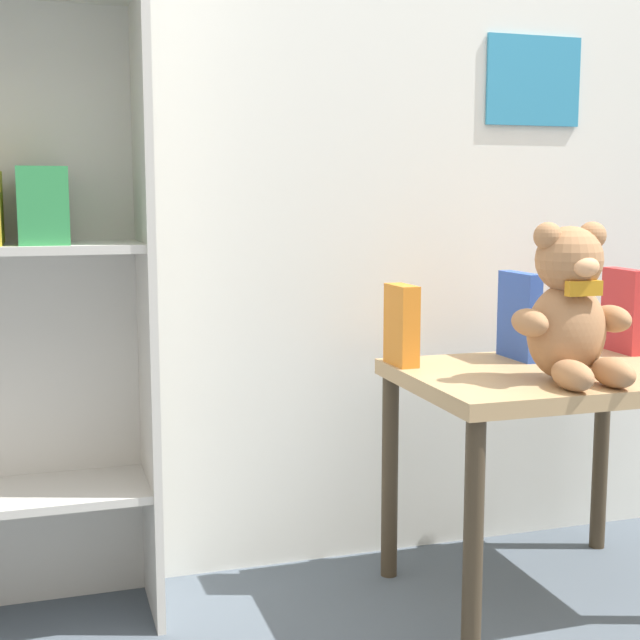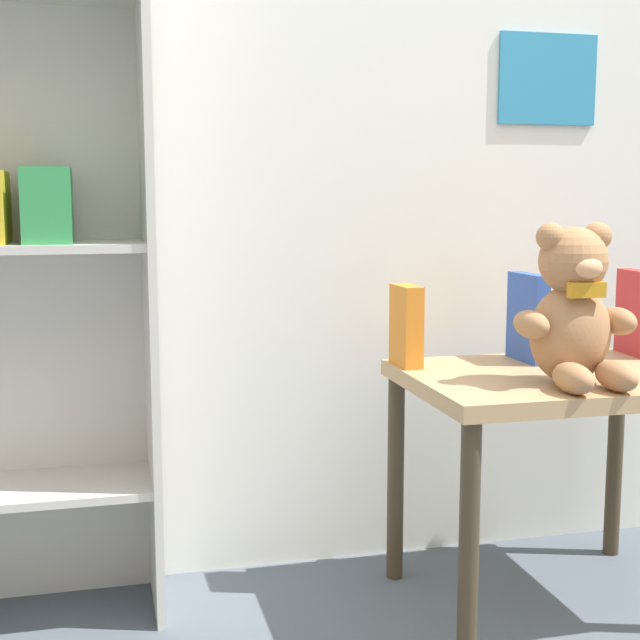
{
  "view_description": "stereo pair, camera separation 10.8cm",
  "coord_description": "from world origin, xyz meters",
  "px_view_note": "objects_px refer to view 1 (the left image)",
  "views": [
    {
      "loc": [
        -0.89,
        -0.68,
        0.93
      ],
      "look_at": [
        -0.33,
        1.09,
        0.67
      ],
      "focal_mm": 50.0,
      "sensor_mm": 36.0,
      "label": 1
    },
    {
      "loc": [
        -0.79,
        -0.71,
        0.93
      ],
      "look_at": [
        -0.33,
        1.09,
        0.67
      ],
      "focal_mm": 50.0,
      "sensor_mm": 36.0,
      "label": 2
    }
  ],
  "objects_px": {
    "display_table": "(549,403)",
    "teddy_bear": "(570,309)",
    "bookshelf_side": "(10,204)",
    "book_standing_red": "(623,311)",
    "book_standing_blue": "(519,316)",
    "book_standing_orange": "(402,325)"
  },
  "relations": [
    {
      "from": "book_standing_blue",
      "to": "book_standing_red",
      "type": "distance_m",
      "value": 0.3
    },
    {
      "from": "book_standing_red",
      "to": "teddy_bear",
      "type": "bearing_deg",
      "value": -138.25
    },
    {
      "from": "teddy_bear",
      "to": "book_standing_red",
      "type": "relative_size",
      "value": 1.61
    },
    {
      "from": "book_standing_orange",
      "to": "book_standing_blue",
      "type": "xyz_separation_m",
      "value": [
        0.3,
        -0.01,
        0.01
      ]
    },
    {
      "from": "book_standing_orange",
      "to": "bookshelf_side",
      "type": "bearing_deg",
      "value": 172.27
    },
    {
      "from": "book_standing_orange",
      "to": "display_table",
      "type": "bearing_deg",
      "value": -29.35
    },
    {
      "from": "teddy_bear",
      "to": "book_standing_orange",
      "type": "bearing_deg",
      "value": 135.06
    },
    {
      "from": "bookshelf_side",
      "to": "teddy_bear",
      "type": "distance_m",
      "value": 1.19
    },
    {
      "from": "teddy_bear",
      "to": "book_standing_red",
      "type": "xyz_separation_m",
      "value": [
        0.33,
        0.26,
        -0.05
      ]
    },
    {
      "from": "display_table",
      "to": "teddy_bear",
      "type": "bearing_deg",
      "value": -104.2
    },
    {
      "from": "teddy_bear",
      "to": "book_standing_red",
      "type": "distance_m",
      "value": 0.42
    },
    {
      "from": "display_table",
      "to": "book_standing_blue",
      "type": "height_order",
      "value": "book_standing_blue"
    },
    {
      "from": "display_table",
      "to": "book_standing_red",
      "type": "bearing_deg",
      "value": 27.05
    },
    {
      "from": "bookshelf_side",
      "to": "book_standing_red",
      "type": "bearing_deg",
      "value": -3.87
    },
    {
      "from": "display_table",
      "to": "teddy_bear",
      "type": "xyz_separation_m",
      "value": [
        -0.03,
        -0.11,
        0.23
      ]
    },
    {
      "from": "bookshelf_side",
      "to": "display_table",
      "type": "distance_m",
      "value": 1.25
    },
    {
      "from": "book_standing_orange",
      "to": "book_standing_red",
      "type": "distance_m",
      "value": 0.59
    },
    {
      "from": "display_table",
      "to": "teddy_bear",
      "type": "relative_size",
      "value": 1.96
    },
    {
      "from": "book_standing_red",
      "to": "bookshelf_side",
      "type": "bearing_deg",
      "value": 178.91
    },
    {
      "from": "bookshelf_side",
      "to": "book_standing_blue",
      "type": "bearing_deg",
      "value": -5.22
    },
    {
      "from": "bookshelf_side",
      "to": "book_standing_red",
      "type": "height_order",
      "value": "bookshelf_side"
    },
    {
      "from": "book_standing_red",
      "to": "book_standing_orange",
      "type": "bearing_deg",
      "value": -177.72
    }
  ]
}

